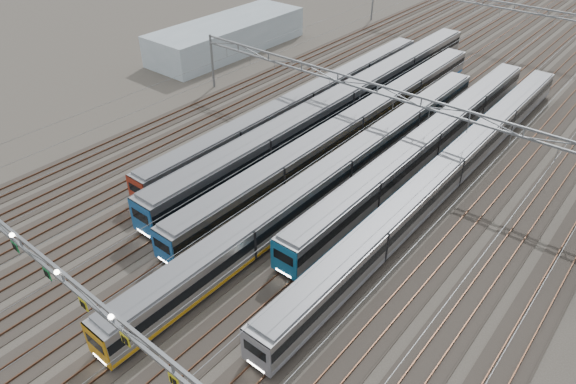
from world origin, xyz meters
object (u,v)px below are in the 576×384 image
Objects in this scene: train_b at (343,103)px; gantry_far at (513,13)px; train_d at (340,170)px; train_c at (353,127)px; west_shed at (228,36)px; train_e at (428,143)px; gantry_near at (61,280)px; train_a at (305,102)px; train_f at (449,170)px; gantry_mid at (377,96)px.

train_b is 42.36m from gantry_far.
train_d is 1.07× the size of gantry_far.
west_shed reaches higher than train_c.
train_c reaches higher than train_d.
train_e is (9.00, 2.10, 0.02)m from train_c.
gantry_near reaches higher than train_b.
train_a is 0.90× the size of train_f.
train_b is at bearing 161.03° from train_f.
train_c is 46.36m from gantry_far.
train_e is 8.05m from gantry_mid.
train_f is 2.06× the size of west_shed.
train_a is at bearing 140.28° from train_d.
gantry_near is (-6.80, -41.11, 4.96)m from train_e.
train_a is 22.82m from train_f.
gantry_mid reaches higher than train_b.
train_c is 1.05× the size of gantry_mid.
train_c is at bearing -44.87° from train_b.
train_b is 1.11× the size of train_c.
gantry_near reaches higher than west_shed.
gantry_far reaches higher than train_a.
gantry_far is at bearing 40.12° from west_shed.
train_d is 2.00× the size of west_shed.
train_e is at bearing -10.02° from train_b.
gantry_far is at bearing 92.33° from train_d.
train_c reaches higher than train_f.
train_c is 1.13× the size of train_e.
west_shed is at bearing -139.88° from gantry_far.
train_a is at bearing 105.25° from gantry_near.
train_a is 1.85× the size of west_shed.
train_f is at bearing -14.02° from gantry_mid.
train_b is at bearing 153.41° from gantry_mid.
train_f is (13.50, -1.71, -0.05)m from train_c.
train_f is 12.38m from gantry_mid.
train_c is at bearing -153.91° from gantry_mid.
train_c is 0.96× the size of train_f.
train_d is (4.50, -9.14, -0.06)m from train_c.
train_d is at bearing -39.72° from train_a.
train_c is at bearing -92.79° from gantry_far.
train_d is at bearing -111.82° from train_e.
train_b reaches higher than train_d.
train_b is 6.35m from train_c.
gantry_near is 40.12m from gantry_mid.
gantry_mid is (-2.25, 10.24, 4.35)m from train_d.
gantry_mid reaches higher than train_c.
gantry_far is at bearing 90.00° from gantry_mid.
train_d is at bearing -77.61° from gantry_mid.
gantry_mid is (-11.25, 2.81, 4.33)m from train_f.
gantry_mid is at bearing -26.59° from train_b.
train_d is at bearing -56.55° from train_b.
train_c is 0.99× the size of train_d.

